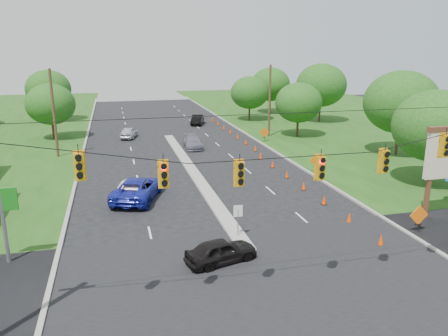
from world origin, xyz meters
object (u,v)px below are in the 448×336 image
object	(u,v)px
black_sedan	(221,251)
blue_pickup	(137,188)
pylon_sign	(448,157)
white_sedan	(136,188)

from	to	relation	value
black_sedan	blue_pickup	distance (m)	11.84
pylon_sign	blue_pickup	xyz separation A→B (m)	(-19.62, 8.33, -3.16)
black_sedan	blue_pickup	size ratio (longest dim) A/B	0.64
white_sedan	pylon_sign	bearing A→B (deg)	-179.28
pylon_sign	white_sedan	size ratio (longest dim) A/B	1.36
white_sedan	blue_pickup	xyz separation A→B (m)	(0.08, -0.35, 0.10)
black_sedan	blue_pickup	xyz separation A→B (m)	(-3.60, 11.28, 0.18)
pylon_sign	black_sedan	bearing A→B (deg)	-169.59
blue_pickup	pylon_sign	bearing A→B (deg)	176.29
white_sedan	blue_pickup	distance (m)	0.38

